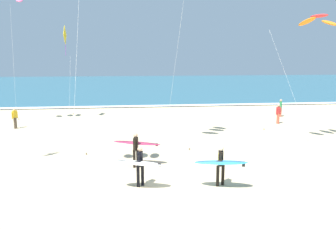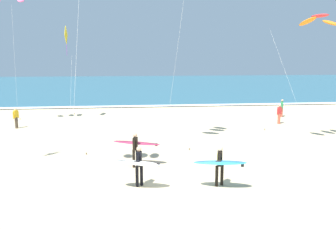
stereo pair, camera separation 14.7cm
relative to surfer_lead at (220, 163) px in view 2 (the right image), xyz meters
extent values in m
plane|color=#D1BA8E|center=(-1.43, -0.06, -1.05)|extent=(160.00, 160.00, 0.00)
cube|color=#2D6075|center=(-1.43, 53.20, -1.01)|extent=(160.00, 60.00, 0.08)
cube|color=white|center=(-1.43, 23.50, -0.96)|extent=(160.00, 1.30, 0.01)
cylinder|color=black|center=(-0.08, 0.12, -0.61)|extent=(0.13, 0.13, 0.88)
cylinder|color=black|center=(0.17, 0.22, -0.61)|extent=(0.13, 0.13, 0.88)
cube|color=black|center=(0.05, 0.17, 0.13)|extent=(0.28, 0.38, 0.60)
cube|color=yellow|center=(-0.06, 0.20, 0.17)|extent=(0.06, 0.20, 0.32)
sphere|color=beige|center=(0.05, 0.17, 0.55)|extent=(0.21, 0.21, 0.21)
cylinder|color=black|center=(-0.01, -0.05, 0.24)|extent=(0.09, 0.09, 0.26)
cylinder|color=black|center=(-0.09, -0.12, 0.11)|extent=(0.26, 0.14, 0.14)
cylinder|color=black|center=(0.10, 0.40, 0.09)|extent=(0.09, 0.09, 0.56)
ellipsoid|color=#3399D8|center=(-0.05, -0.17, 0.07)|extent=(2.23, 1.12, 0.15)
cube|color=#333333|center=(-0.05, -0.17, 0.11)|extent=(1.83, 0.51, 0.08)
cube|color=#262628|center=(0.83, -0.40, 0.00)|extent=(0.12, 0.04, 0.14)
cylinder|color=black|center=(-3.49, 2.97, -0.61)|extent=(0.13, 0.13, 0.88)
cylinder|color=black|center=(-3.32, 3.10, -0.61)|extent=(0.13, 0.13, 0.88)
cube|color=black|center=(-3.41, 3.03, 0.13)|extent=(0.26, 0.37, 0.60)
cube|color=white|center=(-3.51, 3.05, 0.17)|extent=(0.05, 0.20, 0.32)
sphere|color=tan|center=(-3.41, 3.03, 0.55)|extent=(0.21, 0.21, 0.21)
cylinder|color=black|center=(-3.45, 2.81, 0.09)|extent=(0.09, 0.09, 0.56)
cylinder|color=black|center=(-3.36, 3.26, 0.24)|extent=(0.09, 0.09, 0.26)
cylinder|color=black|center=(-3.40, 3.36, 0.11)|extent=(0.26, 0.13, 0.14)
ellipsoid|color=#D83359|center=(-3.34, 3.38, 0.07)|extent=(2.42, 1.01, 0.21)
cube|color=#333333|center=(-3.34, 3.38, 0.11)|extent=(2.04, 0.42, 0.13)
cube|color=#262628|center=(-2.36, 3.19, 0.00)|extent=(0.12, 0.04, 0.14)
cylinder|color=black|center=(-3.38, 0.44, -0.61)|extent=(0.13, 0.13, 0.88)
cylinder|color=black|center=(-3.19, 0.57, -0.61)|extent=(0.13, 0.13, 0.88)
cube|color=black|center=(-3.29, 0.51, 0.13)|extent=(0.25, 0.37, 0.60)
cube|color=yellow|center=(-3.39, 0.52, 0.17)|extent=(0.04, 0.20, 0.32)
sphere|color=tan|center=(-3.29, 0.51, 0.55)|extent=(0.21, 0.21, 0.21)
cylinder|color=black|center=(-3.32, 0.28, 0.24)|extent=(0.09, 0.09, 0.26)
cylinder|color=black|center=(-3.40, 0.20, 0.11)|extent=(0.26, 0.12, 0.14)
cylinder|color=black|center=(-3.25, 0.73, 0.09)|extent=(0.09, 0.09, 0.56)
ellipsoid|color=white|center=(-3.34, 0.15, 0.07)|extent=(2.04, 0.88, 0.25)
cube|color=#333333|center=(-3.34, 0.15, 0.11)|extent=(1.71, 0.30, 0.16)
cube|color=#262628|center=(-2.53, 0.02, 0.00)|extent=(0.12, 0.03, 0.14)
ellipsoid|color=orange|center=(6.74, 6.24, 6.33)|extent=(0.90, 1.32, 0.57)
ellipsoid|color=red|center=(7.65, 6.57, 6.70)|extent=(0.90, 1.32, 0.20)
ellipsoid|color=orange|center=(8.57, 6.90, 6.33)|extent=(0.90, 1.32, 0.57)
cylinder|color=silver|center=(6.95, 8.53, 2.64)|extent=(1.41, 3.94, 7.19)
cylinder|color=brown|center=(6.25, 10.50, -1.00)|extent=(0.06, 0.06, 0.10)
cylinder|color=silver|center=(-0.92, 6.24, 4.68)|extent=(1.38, 0.96, 11.27)
cylinder|color=brown|center=(-0.24, 5.77, -1.00)|extent=(0.06, 0.06, 0.10)
ellipsoid|color=pink|center=(-11.91, 15.35, 8.62)|extent=(0.74, 1.16, 0.52)
cylinder|color=silver|center=(-12.94, 16.10, 3.78)|extent=(0.43, 1.88, 9.47)
cylinder|color=brown|center=(-13.15, 17.03, -1.00)|extent=(0.06, 0.06, 0.10)
cylinder|color=silver|center=(-6.19, 3.60, 3.38)|extent=(0.22, 3.77, 8.66)
cylinder|color=brown|center=(-6.09, 5.48, -1.00)|extent=(0.06, 0.06, 0.10)
cube|color=yellow|center=(-8.84, 16.58, 6.10)|extent=(0.07, 1.52, 1.52)
cylinder|color=purple|center=(-8.84, 16.58, 4.88)|extent=(0.02, 0.02, 0.93)
cylinder|color=silver|center=(-8.87, 17.94, 1.73)|extent=(0.08, 2.72, 5.36)
cylinder|color=brown|center=(-8.91, 19.29, -1.00)|extent=(0.06, 0.06, 0.10)
cylinder|color=#D8593F|center=(8.32, 12.68, -0.63)|extent=(0.22, 0.22, 0.84)
cube|color=red|center=(8.32, 12.68, 0.06)|extent=(0.36, 0.28, 0.54)
sphere|color=tan|center=(8.32, 12.68, 0.44)|extent=(0.20, 0.20, 0.20)
cylinder|color=red|center=(8.52, 12.76, -0.04)|extent=(0.08, 0.08, 0.50)
cylinder|color=red|center=(8.13, 12.61, -0.04)|extent=(0.08, 0.08, 0.50)
cylinder|color=#4C3D2D|center=(-12.23, 13.23, -0.63)|extent=(0.22, 0.22, 0.84)
cube|color=gold|center=(-12.23, 13.23, 0.06)|extent=(0.33, 0.36, 0.54)
sphere|color=beige|center=(-12.23, 13.23, 0.44)|extent=(0.20, 0.20, 0.20)
cylinder|color=gold|center=(-12.11, 13.40, -0.04)|extent=(0.08, 0.08, 0.50)
cylinder|color=gold|center=(-12.36, 13.06, -0.04)|extent=(0.08, 0.08, 0.50)
cylinder|color=#D8593F|center=(9.96, 15.76, -0.63)|extent=(0.22, 0.22, 0.84)
cube|color=#339351|center=(9.96, 15.76, 0.06)|extent=(0.26, 0.36, 0.54)
sphere|color=tan|center=(9.96, 15.76, 0.44)|extent=(0.20, 0.20, 0.20)
cylinder|color=#339351|center=(10.01, 15.96, -0.04)|extent=(0.08, 0.08, 0.50)
cylinder|color=#339351|center=(9.90, 15.56, -0.04)|extent=(0.08, 0.08, 0.50)
camera|label=1|loc=(-3.73, -12.96, 4.28)|focal=36.08mm
camera|label=2|loc=(-3.59, -12.97, 4.28)|focal=36.08mm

